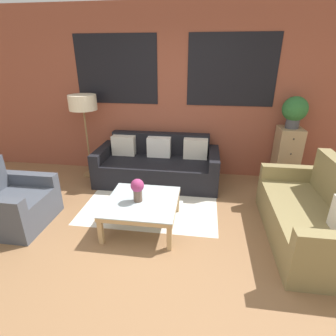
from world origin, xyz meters
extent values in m
plane|color=#8E6642|center=(0.00, 0.00, 0.00)|extent=(16.00, 16.00, 0.00)
cube|color=brown|center=(0.00, 2.44, 1.40)|extent=(8.40, 0.08, 2.80)
cube|color=black|center=(-0.95, 2.39, 1.80)|extent=(1.40, 0.01, 1.10)
cube|color=black|center=(0.95, 2.39, 1.80)|extent=(1.40, 0.01, 1.10)
cube|color=silver|center=(-0.15, 1.21, 0.00)|extent=(1.91, 1.44, 0.00)
cube|color=black|center=(-0.19, 1.82, 0.20)|extent=(1.72, 0.72, 0.40)
cube|color=black|center=(-0.19, 2.26, 0.39)|extent=(1.72, 0.16, 0.78)
cube|color=black|center=(-1.12, 1.90, 0.29)|extent=(0.16, 0.88, 0.58)
cube|color=black|center=(0.75, 1.90, 0.29)|extent=(0.16, 0.88, 0.58)
cube|color=silver|center=(-0.81, 2.10, 0.57)|extent=(0.40, 0.16, 0.34)
cube|color=white|center=(-0.19, 2.10, 0.57)|extent=(0.40, 0.16, 0.34)
cube|color=silver|center=(0.44, 2.10, 0.57)|extent=(0.40, 0.16, 0.34)
cube|color=olive|center=(1.71, 0.64, 0.21)|extent=(0.64, 1.38, 0.42)
cube|color=olive|center=(1.79, 1.40, 0.31)|extent=(0.80, 0.14, 0.62)
cube|color=olive|center=(1.79, -0.13, 0.31)|extent=(0.80, 0.14, 0.62)
cube|color=#474C56|center=(-1.68, 0.45, 0.20)|extent=(0.64, 0.55, 0.40)
cube|color=#474C56|center=(-1.76, 0.79, 0.28)|extent=(0.80, 0.14, 0.56)
cube|color=silver|center=(-0.15, 0.62, 0.36)|extent=(0.87, 0.87, 0.01)
cube|color=tan|center=(-0.15, 0.21, 0.33)|extent=(0.87, 0.05, 0.05)
cube|color=tan|center=(-0.15, 1.03, 0.33)|extent=(0.87, 0.05, 0.05)
cube|color=tan|center=(-0.56, 0.62, 0.33)|extent=(0.05, 0.87, 0.05)
cube|color=tan|center=(0.26, 0.62, 0.33)|extent=(0.05, 0.87, 0.05)
cube|color=tan|center=(-0.55, 0.22, 0.18)|extent=(0.05, 0.05, 0.36)
cube|color=tan|center=(0.25, 0.22, 0.18)|extent=(0.06, 0.05, 0.36)
cube|color=tan|center=(-0.55, 1.02, 0.18)|extent=(0.05, 0.06, 0.36)
cube|color=tan|center=(0.25, 1.02, 0.18)|extent=(0.06, 0.06, 0.36)
cylinder|color=olive|center=(-1.45, 2.05, 0.01)|extent=(0.28, 0.28, 0.02)
cylinder|color=olive|center=(-1.45, 2.05, 0.60)|extent=(0.03, 0.03, 1.16)
cylinder|color=beige|center=(-1.45, 2.05, 1.31)|extent=(0.46, 0.46, 0.25)
cube|color=tan|center=(1.93, 2.16, 0.48)|extent=(0.36, 0.40, 0.97)
sphere|color=#38332D|center=(1.93, 1.95, 0.85)|extent=(0.02, 0.02, 0.02)
sphere|color=#38332D|center=(1.93, 1.95, 0.60)|extent=(0.02, 0.02, 0.02)
sphere|color=#38332D|center=(1.93, 1.95, 0.36)|extent=(0.02, 0.02, 0.02)
sphere|color=#38332D|center=(1.93, 1.95, 0.12)|extent=(0.02, 0.02, 0.02)
cylinder|color=#47474C|center=(1.93, 2.16, 1.04)|extent=(0.20, 0.20, 0.14)
sphere|color=#2D6B33|center=(1.93, 2.16, 1.27)|extent=(0.38, 0.38, 0.38)
cylinder|color=brown|center=(-0.19, 0.61, 0.45)|extent=(0.11, 0.11, 0.15)
sphere|color=#9E3366|center=(-0.19, 0.61, 0.58)|extent=(0.16, 0.16, 0.16)
camera|label=1|loc=(0.57, -2.12, 2.01)|focal=28.00mm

